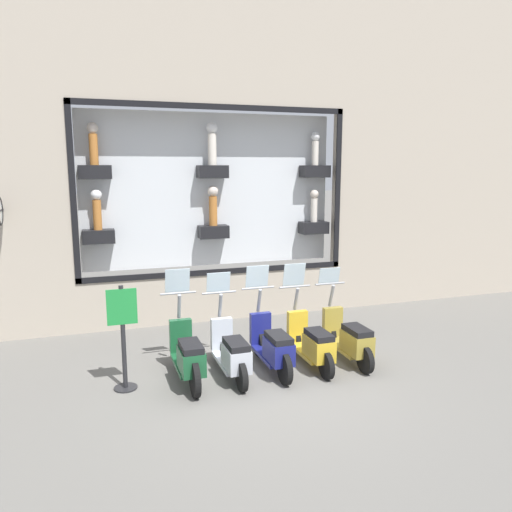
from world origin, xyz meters
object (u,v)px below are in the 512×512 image
at_px(scooter_green_4, 188,355).
at_px(scooter_olive_0, 349,339).
at_px(scooter_silver_3, 232,352).
at_px(scooter_navy_2, 273,346).
at_px(shop_sign_post, 123,334).
at_px(scooter_yellow_1, 312,343).

bearing_deg(scooter_green_4, scooter_olive_0, -90.25).
height_order(scooter_olive_0, scooter_silver_3, scooter_silver_3).
distance_m(scooter_navy_2, shop_sign_post, 2.45).
relative_size(scooter_navy_2, shop_sign_post, 1.09).
bearing_deg(scooter_silver_3, scooter_green_4, 89.15).
height_order(scooter_yellow_1, scooter_navy_2, scooter_navy_2).
bearing_deg(scooter_yellow_1, scooter_green_4, 89.76).
bearing_deg(scooter_yellow_1, scooter_navy_2, 89.60).
xyz_separation_m(scooter_navy_2, shop_sign_post, (0.07, 2.41, 0.45)).
xyz_separation_m(scooter_olive_0, scooter_yellow_1, (0.00, 0.72, 0.00)).
bearing_deg(scooter_olive_0, scooter_navy_2, 89.66).
bearing_deg(shop_sign_post, scooter_olive_0, -91.23).
bearing_deg(shop_sign_post, scooter_yellow_1, -91.45).
bearing_deg(scooter_olive_0, shop_sign_post, 88.77).
distance_m(scooter_olive_0, shop_sign_post, 3.87).
relative_size(scooter_navy_2, scooter_green_4, 1.00).
bearing_deg(scooter_green_4, scooter_silver_3, -90.85).
xyz_separation_m(scooter_olive_0, shop_sign_post, (0.08, 3.84, 0.47)).
bearing_deg(scooter_silver_3, scooter_olive_0, -90.05).
distance_m(scooter_olive_0, scooter_yellow_1, 0.72).
height_order(scooter_yellow_1, scooter_green_4, scooter_green_4).
distance_m(scooter_olive_0, scooter_silver_3, 2.15).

